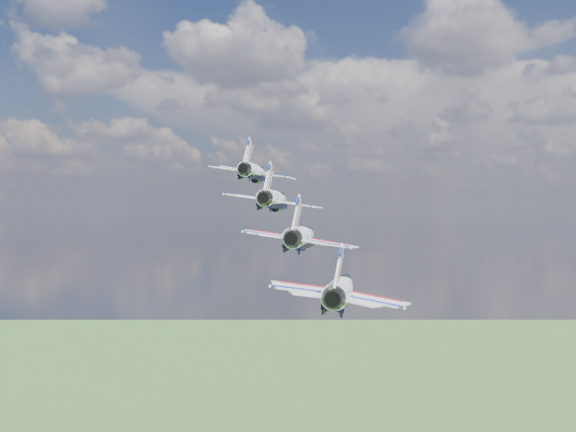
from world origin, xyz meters
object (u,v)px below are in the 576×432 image
at_px(jet_0, 255,172).
at_px(jet_1, 275,199).
at_px(jet_3, 341,288).
at_px(jet_2, 303,236).

distance_m(jet_0, jet_1, 12.33).
height_order(jet_0, jet_3, jet_0).
distance_m(jet_2, jet_3, 12.33).
bearing_deg(jet_0, jet_1, -67.93).
bearing_deg(jet_3, jet_1, 112.07).
height_order(jet_2, jet_3, jet_2).
height_order(jet_1, jet_3, jet_1).
distance_m(jet_1, jet_2, 12.33).
relative_size(jet_0, jet_3, 1.00).
xyz_separation_m(jet_1, jet_3, (15.02, -18.22, -7.13)).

